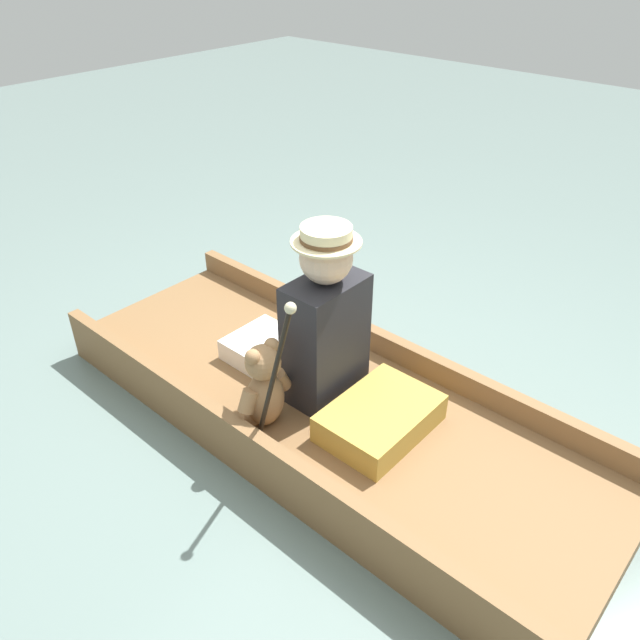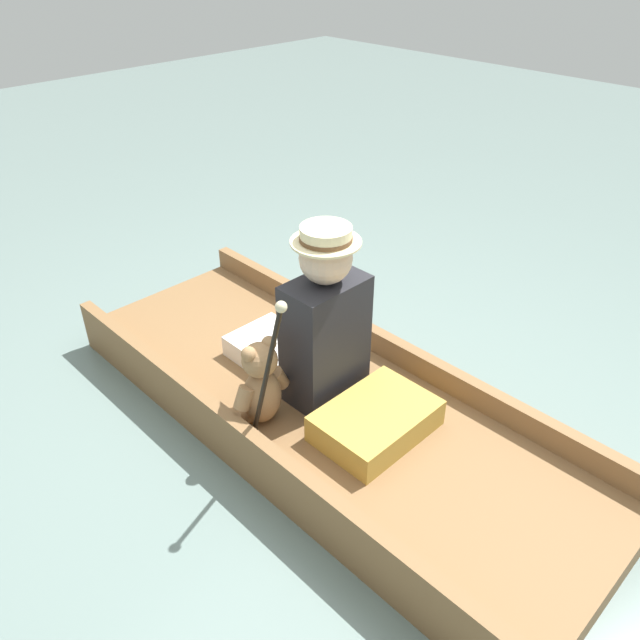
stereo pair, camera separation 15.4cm
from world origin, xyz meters
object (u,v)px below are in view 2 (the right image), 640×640
at_px(seated_person, 314,327).
at_px(teddy_bear, 261,384).
at_px(wine_glass, 326,325).
at_px(walking_cane, 269,365).

xyz_separation_m(seated_person, teddy_bear, (-0.33, -0.01, -0.14)).
bearing_deg(wine_glass, seated_person, -142.03).
distance_m(teddy_bear, wine_glass, 0.75).
relative_size(seated_person, teddy_bear, 2.00).
height_order(seated_person, teddy_bear, seated_person).
distance_m(seated_person, wine_glass, 0.52).
distance_m(teddy_bear, walking_cane, 0.34).
height_order(seated_person, wine_glass, seated_person).
bearing_deg(seated_person, wine_glass, 30.08).
relative_size(wine_glass, walking_cane, 0.11).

